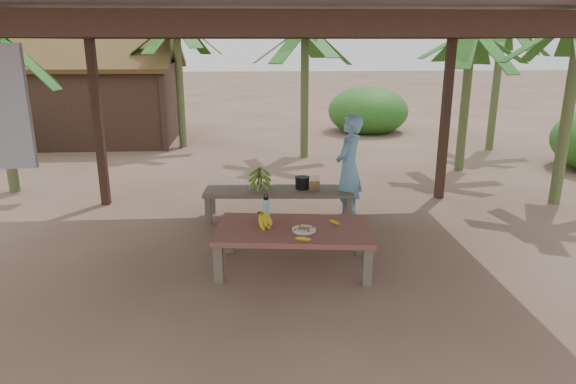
{
  "coord_description": "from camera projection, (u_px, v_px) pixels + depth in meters",
  "views": [
    {
      "loc": [
        -0.34,
        -5.94,
        2.59
      ],
      "look_at": [
        0.06,
        0.09,
        0.8
      ],
      "focal_mm": 32.0,
      "sensor_mm": 36.0,
      "label": 1
    }
  ],
  "objects": [
    {
      "name": "hut",
      "position": [
        96.0,
        99.0,
        13.5
      ],
      "size": [
        4.4,
        3.43,
        2.85
      ],
      "color": "black",
      "rests_on": "ground"
    },
    {
      "name": "skewer_rack",
      "position": [
        315.0,
        183.0,
        7.57
      ],
      "size": [
        0.19,
        0.09,
        0.24
      ],
      "primitive_type": null,
      "rotation": [
        0.0,
        0.0,
        -0.07
      ],
      "color": "#A57F47",
      "rests_on": "bench"
    },
    {
      "name": "loose_banana_front",
      "position": [
        303.0,
        239.0,
        5.56
      ],
      "size": [
        0.18,
        0.06,
        0.04
      ],
      "primitive_type": "ellipsoid",
      "rotation": [
        0.0,
        0.0,
        1.48
      ],
      "color": "yellow",
      "rests_on": "work_table"
    },
    {
      "name": "banana_plant_n",
      "position": [
        305.0,
        39.0,
        11.11
      ],
      "size": [
        1.8,
        1.8,
        3.1
      ],
      "color": "#596638",
      "rests_on": "ground"
    },
    {
      "name": "green_banana_stalk",
      "position": [
        260.0,
        178.0,
        7.6
      ],
      "size": [
        0.33,
        0.33,
        0.35
      ],
      "primitive_type": null,
      "rotation": [
        0.0,
        0.0,
        -0.07
      ],
      "color": "#598C2D",
      "rests_on": "bench"
    },
    {
      "name": "cooking_pot",
      "position": [
        302.0,
        183.0,
        7.68
      ],
      "size": [
        0.21,
        0.21,
        0.18
      ],
      "primitive_type": "cylinder",
      "color": "black",
      "rests_on": "bench"
    },
    {
      "name": "banana_plant_nw",
      "position": [
        177.0,
        31.0,
        12.19
      ],
      "size": [
        1.8,
        1.8,
        3.3
      ],
      "color": "#596638",
      "rests_on": "ground"
    },
    {
      "name": "plate",
      "position": [
        304.0,
        230.0,
        5.84
      ],
      "size": [
        0.27,
        0.27,
        0.04
      ],
      "color": "white",
      "rests_on": "work_table"
    },
    {
      "name": "ripe_banana_bunch",
      "position": [
        259.0,
        219.0,
        5.98
      ],
      "size": [
        0.33,
        0.29,
        0.19
      ],
      "primitive_type": null,
      "rotation": [
        0.0,
        0.0,
        -0.09
      ],
      "color": "yellow",
      "rests_on": "work_table"
    },
    {
      "name": "ground",
      "position": [
        284.0,
        255.0,
        6.44
      ],
      "size": [
        80.0,
        80.0,
        0.0
      ],
      "primitive_type": "plane",
      "color": "brown",
      "rests_on": "ground"
    },
    {
      "name": "woman",
      "position": [
        349.0,
        167.0,
        7.58
      ],
      "size": [
        0.63,
        0.69,
        1.57
      ],
      "primitive_type": "imported",
      "rotation": [
        0.0,
        0.0,
        -2.14
      ],
      "color": "#75B5DE",
      "rests_on": "ground"
    },
    {
      "name": "banana_plant_ne",
      "position": [
        471.0,
        42.0,
        9.94
      ],
      "size": [
        1.8,
        1.8,
        3.04
      ],
      "color": "#596638",
      "rests_on": "ground"
    },
    {
      "name": "water_flask",
      "position": [
        266.0,
        208.0,
        6.24
      ],
      "size": [
        0.08,
        0.08,
        0.31
      ],
      "color": "#43CED2",
      "rests_on": "work_table"
    },
    {
      "name": "bench",
      "position": [
        279.0,
        193.0,
        7.67
      ],
      "size": [
        2.24,
        0.75,
        0.45
      ],
      "rotation": [
        0.0,
        0.0,
        -0.07
      ],
      "color": "brown",
      "rests_on": "ground"
    },
    {
      "name": "work_table",
      "position": [
        294.0,
        233.0,
        5.98
      ],
      "size": [
        1.9,
        1.19,
        0.5
      ],
      "rotation": [
        0.0,
        0.0,
        -0.11
      ],
      "color": "brown",
      "rests_on": "ground"
    },
    {
      "name": "banana_plant_far",
      "position": [
        502.0,
        31.0,
        11.87
      ],
      "size": [
        1.8,
        1.8,
        3.29
      ],
      "color": "#596638",
      "rests_on": "ground"
    },
    {
      "name": "pavilion",
      "position": [
        282.0,
        23.0,
        5.63
      ],
      "size": [
        6.6,
        5.6,
        2.95
      ],
      "color": "black",
      "rests_on": "ground"
    },
    {
      "name": "loose_banana_side",
      "position": [
        334.0,
        222.0,
        6.08
      ],
      "size": [
        0.13,
        0.13,
        0.04
      ],
      "primitive_type": "ellipsoid",
      "rotation": [
        0.0,
        0.0,
        0.79
      ],
      "color": "yellow",
      "rests_on": "work_table"
    }
  ]
}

